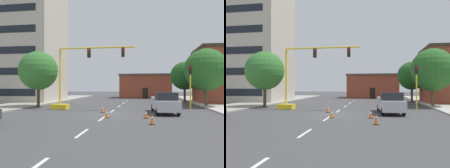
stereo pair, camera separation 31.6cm
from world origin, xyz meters
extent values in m
plane|color=#424244|center=(0.00, 0.00, 0.00)|extent=(160.00, 160.00, 0.00)
cube|color=#9E998E|center=(-13.15, 8.00, 0.07)|extent=(6.00, 56.00, 0.14)
cube|color=silver|center=(0.00, -8.50, 0.00)|extent=(0.16, 2.40, 0.01)
cube|color=silver|center=(0.00, -3.00, 0.00)|extent=(0.16, 2.40, 0.01)
cube|color=silver|center=(0.00, 2.50, 0.00)|extent=(0.16, 2.40, 0.01)
cube|color=silver|center=(0.00, 8.00, 0.00)|extent=(0.16, 2.40, 0.01)
cube|color=silver|center=(0.00, 13.50, 0.00)|extent=(0.16, 2.40, 0.01)
cube|color=silver|center=(0.00, 19.00, 0.00)|extent=(0.16, 2.40, 0.01)
cube|color=beige|center=(-19.24, 16.05, 11.24)|extent=(15.33, 10.03, 22.49)
cube|color=brown|center=(3.13, 29.65, 2.36)|extent=(10.64, 7.32, 4.72)
cube|color=#4C4238|center=(3.13, 29.65, 4.92)|extent=(10.94, 7.62, 0.40)
cube|color=black|center=(3.13, 25.96, 1.10)|extent=(1.10, 0.06, 2.20)
cube|color=yellow|center=(-6.12, 3.58, 0.28)|extent=(1.80, 1.20, 0.55)
cylinder|color=yellow|center=(-6.12, 3.58, 3.65)|extent=(0.20, 0.20, 6.20)
cylinder|color=yellow|center=(-1.95, 3.58, 6.75)|extent=(8.33, 0.16, 0.16)
cube|color=black|center=(-2.78, 3.58, 6.18)|extent=(0.32, 0.36, 0.95)
sphere|color=red|center=(-2.78, 3.39, 6.45)|extent=(0.20, 0.20, 0.20)
sphere|color=#38280A|center=(-2.78, 3.39, 6.17)|extent=(0.20, 0.20, 0.20)
sphere|color=black|center=(-2.78, 3.39, 5.89)|extent=(0.20, 0.20, 0.20)
cube|color=black|center=(0.97, 3.58, 6.18)|extent=(0.32, 0.36, 0.95)
sphere|color=red|center=(0.97, 3.39, 6.45)|extent=(0.20, 0.20, 0.20)
sphere|color=#38280A|center=(0.97, 3.39, 6.17)|extent=(0.20, 0.20, 0.20)
sphere|color=black|center=(0.97, 3.39, 5.89)|extent=(0.20, 0.20, 0.20)
cylinder|color=yellow|center=(8.15, 5.02, 2.40)|extent=(0.14, 0.14, 4.80)
cube|color=black|center=(8.15, 5.02, 4.33)|extent=(0.32, 0.36, 0.95)
sphere|color=red|center=(8.15, 4.83, 4.60)|extent=(0.20, 0.20, 0.20)
sphere|color=#38280A|center=(8.15, 4.83, 4.32)|extent=(0.20, 0.20, 0.20)
sphere|color=black|center=(8.15, 4.83, 4.04)|extent=(0.20, 0.20, 0.20)
cylinder|color=#4C3823|center=(-9.54, 5.26, 1.35)|extent=(0.36, 0.36, 2.69)
sphere|color=#33702D|center=(-9.54, 5.26, 4.45)|extent=(4.70, 4.70, 4.70)
cylinder|color=brown|center=(10.69, 8.85, 1.31)|extent=(0.36, 0.36, 2.61)
sphere|color=#286023|center=(10.69, 8.85, 4.58)|extent=(5.24, 5.24, 5.24)
cylinder|color=#4C3823|center=(9.71, 18.63, 1.26)|extent=(0.36, 0.36, 2.53)
sphere|color=#1E511E|center=(9.71, 18.63, 4.29)|extent=(4.69, 4.69, 4.69)
cube|color=#BCBCC1|center=(5.14, 1.53, 0.81)|extent=(2.49, 5.56, 0.95)
cube|color=#1E2328|center=(5.22, 0.63, 1.64)|extent=(2.00, 1.96, 0.70)
cube|color=#BCBCC1|center=(5.03, 2.71, 1.37)|extent=(2.25, 2.98, 0.16)
cylinder|color=black|center=(6.20, -0.21, 0.34)|extent=(0.28, 0.70, 0.68)
cylinder|color=black|center=(4.41, -0.38, 0.34)|extent=(0.28, 0.70, 0.68)
cylinder|color=black|center=(5.86, 3.44, 0.34)|extent=(0.28, 0.70, 0.68)
cylinder|color=black|center=(4.07, 3.27, 0.34)|extent=(0.28, 0.70, 0.68)
cube|color=black|center=(3.42, -2.21, 0.02)|extent=(0.36, 0.36, 0.04)
cone|color=orange|center=(3.42, -2.21, 0.33)|extent=(0.28, 0.28, 0.58)
cylinder|color=white|center=(3.42, -2.21, 0.40)|extent=(0.19, 0.19, 0.08)
cube|color=black|center=(3.86, -5.15, 0.02)|extent=(0.36, 0.36, 0.04)
cone|color=orange|center=(3.86, -5.15, 0.39)|extent=(0.28, 0.28, 0.70)
cylinder|color=white|center=(3.86, -5.15, 0.47)|extent=(0.19, 0.19, 0.08)
cube|color=black|center=(0.30, -2.45, 0.02)|extent=(0.36, 0.36, 0.04)
cone|color=orange|center=(0.30, -2.45, 0.34)|extent=(0.28, 0.28, 0.60)
cylinder|color=white|center=(0.30, -2.45, 0.41)|extent=(0.19, 0.19, 0.08)
cube|color=black|center=(-0.76, 1.02, 0.02)|extent=(0.36, 0.36, 0.04)
cone|color=orange|center=(-0.76, 1.02, 0.37)|extent=(0.28, 0.28, 0.66)
cylinder|color=white|center=(-0.76, 1.02, 0.45)|extent=(0.19, 0.19, 0.08)
camera|label=1|loc=(3.52, -20.46, 2.58)|focal=36.25mm
camera|label=2|loc=(3.83, -20.41, 2.58)|focal=36.25mm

